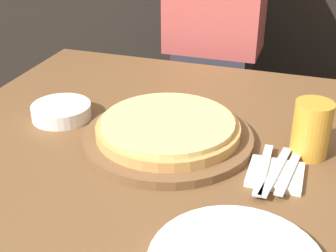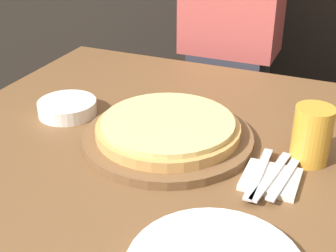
# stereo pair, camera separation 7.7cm
# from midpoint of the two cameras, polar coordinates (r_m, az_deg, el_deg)

# --- Properties ---
(pizza_on_board) EXTENTS (0.39, 0.39, 0.06)m
(pizza_on_board) POSITION_cam_midpoint_polar(r_m,az_deg,el_deg) (1.07, -2.07, -0.75)
(pizza_on_board) COLOR brown
(pizza_on_board) RESTS_ON dining_table
(beer_glass) EXTENTS (0.08, 0.08, 0.13)m
(beer_glass) POSITION_cam_midpoint_polar(r_m,az_deg,el_deg) (1.03, 15.09, -0.16)
(beer_glass) COLOR gold
(beer_glass) RESTS_ON dining_table
(side_bowl) EXTENTS (0.15, 0.15, 0.04)m
(side_bowl) POSITION_cam_midpoint_polar(r_m,az_deg,el_deg) (1.22, -14.65, 1.72)
(side_bowl) COLOR white
(side_bowl) RESTS_ON dining_table
(napkin_stack) EXTENTS (0.11, 0.11, 0.01)m
(napkin_stack) POSITION_cam_midpoint_polar(r_m,az_deg,el_deg) (0.97, 10.73, -5.86)
(napkin_stack) COLOR silver
(napkin_stack) RESTS_ON dining_table
(fork) EXTENTS (0.02, 0.20, 0.00)m
(fork) POSITION_cam_midpoint_polar(r_m,az_deg,el_deg) (0.97, 9.31, -5.21)
(fork) COLOR silver
(fork) RESTS_ON napkin_stack
(dinner_knife) EXTENTS (0.05, 0.20, 0.00)m
(dinner_knife) POSITION_cam_midpoint_polar(r_m,az_deg,el_deg) (0.97, 10.78, -5.44)
(dinner_knife) COLOR silver
(dinner_knife) RESTS_ON napkin_stack
(spoon) EXTENTS (0.04, 0.17, 0.00)m
(spoon) POSITION_cam_midpoint_polar(r_m,az_deg,el_deg) (0.96, 12.25, -5.67)
(spoon) COLOR silver
(spoon) RESTS_ON napkin_stack
(diner_person) EXTENTS (0.34, 0.20, 1.32)m
(diner_person) POSITION_cam_midpoint_polar(r_m,az_deg,el_deg) (1.77, 4.20, 7.37)
(diner_person) COLOR #33333D
(diner_person) RESTS_ON ground_plane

